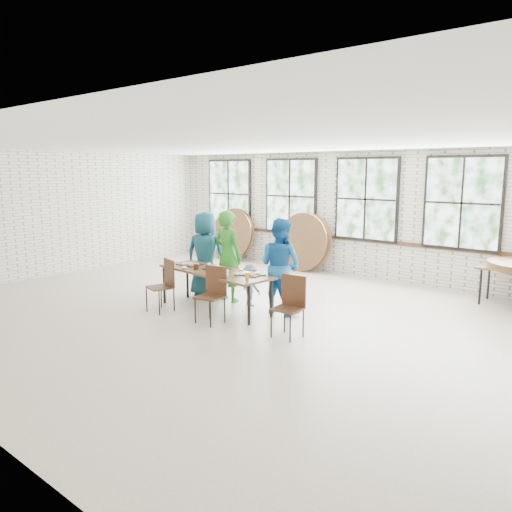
# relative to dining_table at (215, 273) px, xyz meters

# --- Properties ---
(room) EXTENTS (12.00, 12.00, 12.00)m
(room) POSITION_rel_dining_table_xyz_m (0.73, 4.34, 1.14)
(room) COLOR beige
(room) RESTS_ON ground
(dining_table) EXTENTS (2.47, 1.03, 0.74)m
(dining_table) POSITION_rel_dining_table_xyz_m (0.00, 0.00, 0.00)
(dining_table) COLOR brown
(dining_table) RESTS_ON ground
(chair_near_left) EXTENTS (0.52, 0.51, 0.95)m
(chair_near_left) POSITION_rel_dining_table_xyz_m (-0.67, -0.62, -0.13)
(chair_near_left) COLOR #442816
(chair_near_left) RESTS_ON ground
(chair_near_right) EXTENTS (0.48, 0.47, 0.95)m
(chair_near_right) POSITION_rel_dining_table_xyz_m (0.49, -0.54, -0.13)
(chair_near_right) COLOR #442816
(chair_near_right) RESTS_ON ground
(chair_spare) EXTENTS (0.46, 0.44, 0.95)m
(chair_spare) POSITION_rel_dining_table_xyz_m (1.92, -0.29, -0.13)
(chair_spare) COLOR #442816
(chair_spare) RESTS_ON ground
(adult_teal) EXTENTS (0.99, 0.82, 1.73)m
(adult_teal) POSITION_rel_dining_table_xyz_m (-0.90, 0.65, 0.18)
(adult_teal) COLOR #1B5066
(adult_teal) RESTS_ON ground
(adult_green) EXTENTS (0.67, 0.45, 1.79)m
(adult_green) POSITION_rel_dining_table_xyz_m (-0.27, 0.65, 0.21)
(adult_green) COLOR #278322
(adult_green) RESTS_ON ground
(toddler) EXTENTS (0.59, 0.43, 0.82)m
(toddler) POSITION_rel_dining_table_xyz_m (0.31, 0.65, -0.28)
(toddler) COLOR #12163A
(toddler) RESTS_ON ground
(adult_blue) EXTENTS (0.84, 0.66, 1.71)m
(adult_blue) POSITION_rel_dining_table_xyz_m (1.00, 0.65, 0.17)
(adult_blue) COLOR #175EA3
(adult_blue) RESTS_ON ground
(tabletop_clutter) EXTENTS (1.94, 0.60, 0.11)m
(tabletop_clutter) POSITION_rel_dining_table_xyz_m (0.10, -0.03, 0.08)
(tabletop_clutter) COLOR black
(tabletop_clutter) RESTS_ON dining_table
(round_tops_leaning) EXTENTS (4.03, 0.47, 1.49)m
(round_tops_leaning) POSITION_rel_dining_table_xyz_m (-2.09, 4.07, 0.05)
(round_tops_leaning) COLOR brown
(round_tops_leaning) RESTS_ON ground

